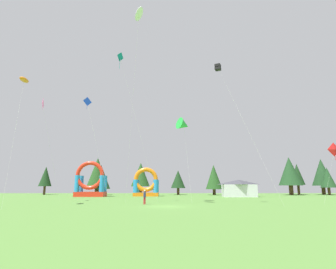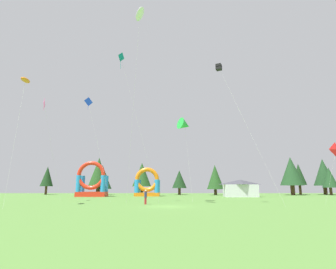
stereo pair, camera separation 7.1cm
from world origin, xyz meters
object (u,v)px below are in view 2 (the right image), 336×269
kite_orange_parafoil (25,80)px  inflatable_yellow_castle (147,186)px  inflatable_red_slide (92,184)px  kite_green_delta (185,125)px  kite_pink_diamond (43,104)px  kite_blue_diamond (88,103)px  kite_white_parafoil (140,14)px  festival_tent (240,188)px  kite_teal_diamond (121,59)px  person_near_camera (146,196)px  kite_red_diamond (336,150)px  kite_black_box (219,68)px

kite_orange_parafoil → inflatable_yellow_castle: 36.69m
inflatable_red_slide → kite_green_delta: bearing=-45.0°
kite_pink_diamond → kite_blue_diamond: 6.64m
kite_white_parafoil → festival_tent: size_ratio=3.68×
inflatable_red_slide → festival_tent: (32.42, -1.19, -1.01)m
kite_white_parafoil → kite_teal_diamond: kite_white_parafoil is taller
person_near_camera → kite_red_diamond: bearing=-146.8°
kite_teal_diamond → person_near_camera: bearing=-22.5°
kite_orange_parafoil → kite_teal_diamond: 13.08m
inflatable_yellow_castle → festival_tent: size_ratio=0.96×
kite_pink_diamond → kite_teal_diamond: (12.01, -2.62, 6.03)m
kite_blue_diamond → kite_teal_diamond: bearing=-30.2°
kite_white_parafoil → inflatable_yellow_castle: bearing=92.3°
kite_teal_diamond → inflatable_yellow_castle: bearing=85.8°
kite_black_box → person_near_camera: size_ratio=10.29×
kite_teal_diamond → inflatable_red_slide: size_ratio=2.75×
kite_pink_diamond → kite_black_box: bearing=-10.7°
kite_black_box → festival_tent: (8.51, 24.92, -16.19)m
kite_red_diamond → person_near_camera: size_ratio=4.20×
kite_white_parafoil → kite_teal_diamond: (-3.23, 4.97, -3.73)m
kite_black_box → kite_teal_diamond: 14.18m
kite_teal_diamond → kite_green_delta: 13.66m
festival_tent → kite_pink_diamond: bearing=-149.7°
kite_green_delta → inflatable_yellow_castle: size_ratio=1.95×
kite_white_parafoil → kite_teal_diamond: bearing=123.0°
kite_white_parafoil → kite_green_delta: (6.20, 9.26, -12.63)m
kite_white_parafoil → kite_black_box: 12.53m
kite_blue_diamond → inflatable_yellow_castle: (7.33, 23.51, -12.41)m
kite_pink_diamond → festival_tent: kite_pink_diamond is taller
kite_pink_diamond → inflatable_yellow_castle: (13.94, 24.03, -12.08)m
kite_green_delta → kite_blue_diamond: (-14.83, -1.16, 3.20)m
kite_white_parafoil → kite_teal_diamond: 7.00m
kite_orange_parafoil → kite_pink_diamond: kite_orange_parafoil is taller
kite_pink_diamond → kite_teal_diamond: kite_teal_diamond is taller
kite_green_delta → festival_tent: 24.45m
kite_blue_diamond → kite_black_box: bearing=-15.7°
kite_orange_parafoil → inflatable_red_slide: 31.78m
kite_blue_diamond → inflatable_red_slide: (-4.73, 20.72, -11.94)m
kite_orange_parafoil → kite_white_parafoil: kite_white_parafoil is taller
kite_teal_diamond → kite_orange_parafoil: bearing=-152.0°
kite_green_delta → festival_tent: bearing=55.0°
kite_black_box → kite_orange_parafoil: bearing=-172.3°
kite_black_box → inflatable_yellow_castle: bearing=112.3°
kite_green_delta → inflatable_yellow_castle: bearing=108.6°
kite_blue_diamond → festival_tent: 36.28m
person_near_camera → festival_tent: festival_tent is taller
kite_green_delta → kite_blue_diamond: 15.22m
person_near_camera → kite_green_delta: bearing=-99.5°
kite_orange_parafoil → kite_green_delta: bearing=26.3°
kite_pink_diamond → inflatable_yellow_castle: bearing=59.9°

